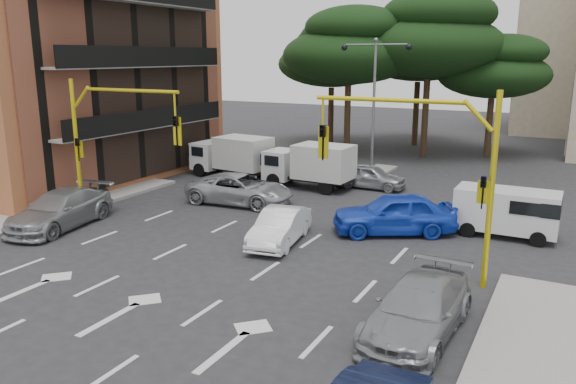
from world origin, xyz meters
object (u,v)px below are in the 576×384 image
object	(u,v)px
van_white	(506,213)
car_silver_cross_a	(240,189)
car_white_hatch	(280,227)
car_silver_cross_b	(370,176)
signal_mast_left	(106,131)
car_silver_parked	(418,309)
car_blue_compact	(394,213)
box_truck_b	(309,166)
box_truck_a	(231,157)
car_silver_wagon	(60,209)
street_lamp_center	(374,83)
signal_mast_right	(432,158)

from	to	relation	value
van_white	car_silver_cross_a	bearing A→B (deg)	-86.86
car_white_hatch	car_silver_cross_b	bearing A→B (deg)	80.78
signal_mast_left	car_silver_parked	size ratio (longest dim) A/B	1.25
car_white_hatch	car_blue_compact	size ratio (longest dim) A/B	0.82
car_white_hatch	box_truck_b	size ratio (longest dim) A/B	0.81
box_truck_a	car_silver_wagon	bearing A→B (deg)	-178.33
car_silver_wagon	box_truck_b	bearing A→B (deg)	51.95
car_silver_cross_a	car_silver_parked	xyz separation A→B (m)	(11.05, -8.93, -0.02)
car_silver_cross_a	car_silver_parked	bearing A→B (deg)	-134.06
street_lamp_center	van_white	size ratio (longest dim) A/B	2.03
street_lamp_center	box_truck_b	size ratio (longest dim) A/B	1.59
car_silver_parked	box_truck_b	distance (m)	16.49
car_blue_compact	car_silver_cross_b	world-z (taller)	car_blue_compact
car_silver_cross_a	car_blue_compact	bearing A→B (deg)	-102.82
car_silver_wagon	car_silver_parked	bearing A→B (deg)	-17.84
car_blue_compact	box_truck_b	size ratio (longest dim) A/B	0.99
car_silver_wagon	car_silver_cross_b	bearing A→B (deg)	45.00
signal_mast_left	box_truck_a	size ratio (longest dim) A/B	1.21
car_silver_wagon	box_truck_b	size ratio (longest dim) A/B	1.06
street_lamp_center	car_silver_parked	distance (m)	20.04
car_silver_cross_b	car_silver_wagon	bearing A→B (deg)	144.14
car_silver_cross_a	box_truck_a	world-z (taller)	box_truck_a
car_silver_parked	car_silver_cross_b	bearing A→B (deg)	116.56
signal_mast_left	car_silver_wagon	world-z (taller)	signal_mast_left
car_silver_cross_a	box_truck_b	distance (m)	4.77
car_silver_cross_b	box_truck_b	xyz separation A→B (m)	(-2.95, -1.50, 0.56)
car_silver_cross_a	car_white_hatch	bearing A→B (deg)	-138.64
signal_mast_right	signal_mast_left	world-z (taller)	same
signal_mast_left	van_white	xyz separation A→B (m)	(15.30, 5.66, -2.93)
signal_mast_right	car_white_hatch	world-z (taller)	signal_mast_right
van_white	box_truck_a	size ratio (longest dim) A/B	0.77
car_white_hatch	box_truck_a	world-z (taller)	box_truck_a
street_lamp_center	car_silver_wagon	world-z (taller)	street_lamp_center
box_truck_b	car_silver_wagon	bearing A→B (deg)	153.88
box_truck_b	street_lamp_center	bearing A→B (deg)	-21.15
van_white	box_truck_b	xyz separation A→B (m)	(-10.45, 3.85, 0.25)
street_lamp_center	box_truck_a	distance (m)	9.26
car_silver_wagon	car_silver_cross_b	xyz separation A→B (m)	(9.00, 12.68, -0.11)
car_white_hatch	van_white	size ratio (longest dim) A/B	1.04
car_white_hatch	car_blue_compact	xyz separation A→B (m)	(3.45, 3.20, 0.17)
car_silver_cross_a	car_silver_cross_b	size ratio (longest dim) A/B	1.36
signal_mast_left	car_silver_parked	xyz separation A→B (m)	(14.40, -3.92, -3.19)
car_silver_cross_b	car_silver_parked	xyz separation A→B (m)	(6.60, -14.93, 0.05)
car_blue_compact	signal_mast_left	bearing A→B (deg)	-99.94
car_white_hatch	van_white	distance (m)	8.93
car_blue_compact	car_silver_cross_b	distance (m)	7.90
box_truck_a	signal_mast_right	bearing A→B (deg)	-119.46
signal_mast_left	car_blue_compact	size ratio (longest dim) A/B	1.24
car_blue_compact	car_silver_cross_b	xyz separation A→B (m)	(-3.51, 7.08, -0.18)
signal_mast_right	car_silver_parked	world-z (taller)	signal_mast_right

